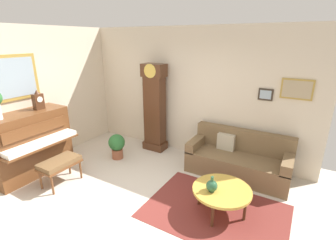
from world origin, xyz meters
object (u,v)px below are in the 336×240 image
object	(u,v)px
couch	(238,159)
grandfather_clock	(155,110)
piano	(30,144)
piano_bench	(60,164)
potted_plant	(117,145)
mantel_clock	(38,101)
green_jug	(212,186)
coffee_table	(222,191)

from	to	relation	value
couch	grandfather_clock	bearing A→B (deg)	175.80
couch	piano	bearing A→B (deg)	-150.22
piano_bench	potted_plant	size ratio (longest dim) A/B	1.25
mantel_clock	couch	bearing A→B (deg)	25.88
piano_bench	mantel_clock	xyz separation A→B (m)	(-0.80, 0.29, 1.00)
green_jug	piano	bearing A→B (deg)	-170.09
piano	piano_bench	bearing A→B (deg)	1.31
piano	couch	distance (m)	4.04
grandfather_clock	mantel_clock	bearing A→B (deg)	-128.30
piano	grandfather_clock	size ratio (longest dim) A/B	0.71
grandfather_clock	potted_plant	bearing A→B (deg)	-117.95
mantel_clock	piano	bearing A→B (deg)	-90.50
coffee_table	potted_plant	world-z (taller)	potted_plant
piano	grandfather_clock	bearing A→B (deg)	55.84
mantel_clock	green_jug	world-z (taller)	mantel_clock
couch	potted_plant	distance (m)	2.58
couch	green_jug	xyz separation A→B (m)	(-0.03, -1.39, 0.18)
mantel_clock	potted_plant	distance (m)	1.78
potted_plant	piano	bearing A→B (deg)	-127.78
piano	mantel_clock	bearing A→B (deg)	89.50
grandfather_clock	mantel_clock	xyz separation A→B (m)	(-1.46, -1.84, 0.44)
piano_bench	mantel_clock	size ratio (longest dim) A/B	1.84
coffee_table	couch	bearing A→B (deg)	93.83
piano_bench	mantel_clock	world-z (taller)	mantel_clock
piano_bench	green_jug	distance (m)	2.72
grandfather_clock	coffee_table	world-z (taller)	grandfather_clock
piano	grandfather_clock	world-z (taller)	grandfather_clock
mantel_clock	piano_bench	bearing A→B (deg)	-19.71
couch	piano_bench	bearing A→B (deg)	-143.63
couch	mantel_clock	distance (m)	4.03
piano_bench	potted_plant	bearing A→B (deg)	80.95
piano	couch	size ratio (longest dim) A/B	0.76
piano_bench	coffee_table	world-z (taller)	piano_bench
piano	mantel_clock	world-z (taller)	mantel_clock
coffee_table	green_jug	xyz separation A→B (m)	(-0.12, -0.13, 0.12)
piano_bench	grandfather_clock	distance (m)	2.30
mantel_clock	grandfather_clock	bearing A→B (deg)	51.70
mantel_clock	potted_plant	xyz separation A→B (m)	(1.01, 1.00, -1.09)
piano_bench	green_jug	xyz separation A→B (m)	(2.66, 0.59, 0.09)
green_jug	potted_plant	size ratio (longest dim) A/B	0.43
green_jug	potted_plant	world-z (taller)	green_jug
coffee_table	green_jug	bearing A→B (deg)	-132.55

